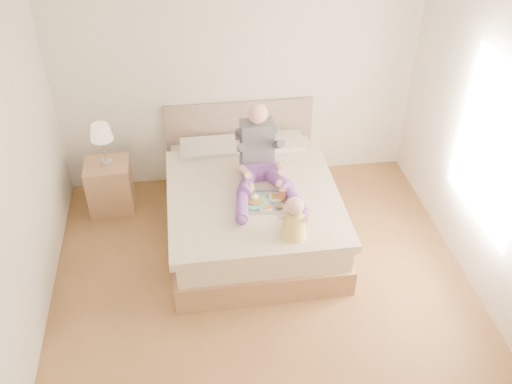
{
  "coord_description": "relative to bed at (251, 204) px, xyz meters",
  "views": [
    {
      "loc": [
        -0.6,
        -3.61,
        4.02
      ],
      "look_at": [
        0.01,
        0.76,
        0.71
      ],
      "focal_mm": 40.0,
      "sensor_mm": 36.0,
      "label": 1
    }
  ],
  "objects": [
    {
      "name": "bed",
      "position": [
        0.0,
        0.0,
        0.0
      ],
      "size": [
        1.7,
        2.18,
        1.0
      ],
      "color": "olive",
      "rests_on": "ground"
    },
    {
      "name": "room",
      "position": [
        0.08,
        -1.08,
        1.19
      ],
      "size": [
        4.02,
        4.22,
        2.71
      ],
      "color": "brown",
      "rests_on": "ground"
    },
    {
      "name": "tray",
      "position": [
        0.08,
        -0.37,
        0.32
      ],
      "size": [
        0.49,
        0.41,
        0.13
      ],
      "rotation": [
        0.0,
        0.0,
        -0.15
      ],
      "color": "#B5B8BC",
      "rests_on": "bed"
    },
    {
      "name": "lamp",
      "position": [
        -1.49,
        0.57,
        0.64
      ],
      "size": [
        0.24,
        0.24,
        0.48
      ],
      "color": "#B5B8BC",
      "rests_on": "nightstand"
    },
    {
      "name": "adult",
      "position": [
        0.1,
        -0.0,
        0.53
      ],
      "size": [
        0.7,
        0.99,
        0.83
      ],
      "rotation": [
        0.0,
        0.0,
        0.04
      ],
      "color": "#643688",
      "rests_on": "bed"
    },
    {
      "name": "baby",
      "position": [
        0.28,
        -0.87,
        0.46
      ],
      "size": [
        0.29,
        0.38,
        0.42
      ],
      "rotation": [
        0.0,
        0.0,
        -0.33
      ],
      "color": "gold",
      "rests_on": "bed"
    },
    {
      "name": "nightstand",
      "position": [
        -1.5,
        0.56,
        -0.02
      ],
      "size": [
        0.49,
        0.44,
        0.58
      ],
      "rotation": [
        0.0,
        0.0,
        0.03
      ],
      "color": "olive",
      "rests_on": "ground"
    }
  ]
}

